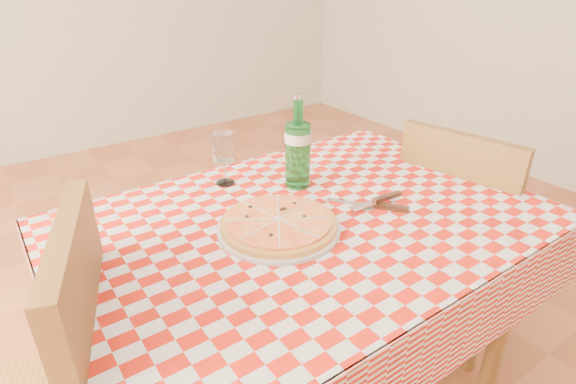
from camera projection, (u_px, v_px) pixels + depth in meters
name	position (u px, v px, depth m)	size (l,w,h in m)	color
dining_table	(306.00, 248.00, 1.27)	(1.20, 0.80, 0.75)	brown
tablecloth	(307.00, 219.00, 1.22)	(1.30, 0.90, 0.01)	#AC160A
chair_near	(458.00, 227.00, 1.65)	(0.48, 0.48, 0.90)	brown
pizza_plate	(279.00, 223.00, 1.16)	(0.32, 0.32, 0.04)	#C48C41
water_bottle	(298.00, 142.00, 1.34)	(0.08, 0.08, 0.29)	#1A6A29
wine_glass	(224.00, 159.00, 1.38)	(0.07, 0.07, 0.17)	silver
cutlery	(374.00, 203.00, 1.27)	(0.25, 0.21, 0.03)	silver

